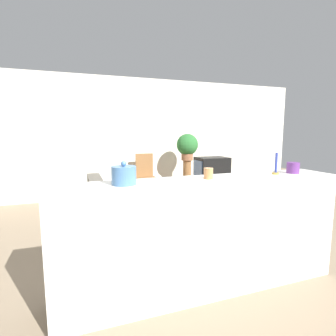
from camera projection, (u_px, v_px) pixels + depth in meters
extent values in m
plane|color=gray|center=(184.00, 263.00, 2.98)|extent=(14.00, 14.00, 0.00)
cube|color=silver|center=(126.00, 138.00, 6.00)|extent=(9.00, 0.06, 2.70)
cube|color=#605B51|center=(121.00, 217.00, 3.96)|extent=(0.86, 1.64, 0.43)
cube|color=#605B51|center=(97.00, 193.00, 3.79)|extent=(0.20, 1.64, 0.35)
cube|color=#605B51|center=(130.00, 229.00, 3.25)|extent=(0.86, 0.16, 0.57)
cube|color=#605B51|center=(114.00, 200.00, 4.64)|extent=(0.86, 0.16, 0.57)
cube|color=olive|center=(211.00, 195.00, 5.12)|extent=(0.91, 0.45, 0.52)
cube|color=black|center=(212.00, 170.00, 5.05)|extent=(0.59, 0.43, 0.48)
cube|color=#4C6B93|center=(198.00, 170.00, 4.95)|extent=(0.02, 0.35, 0.38)
cube|color=olive|center=(147.00, 179.00, 5.76)|extent=(0.44, 0.44, 0.04)
cube|color=olive|center=(144.00, 165.00, 5.91)|extent=(0.40, 0.04, 0.52)
cylinder|color=olive|center=(141.00, 192.00, 5.56)|extent=(0.04, 0.04, 0.44)
cylinder|color=olive|center=(158.00, 191.00, 5.68)|extent=(0.04, 0.04, 0.44)
cylinder|color=olive|center=(137.00, 188.00, 5.91)|extent=(0.04, 0.04, 0.44)
cylinder|color=olive|center=(153.00, 187.00, 6.04)|extent=(0.04, 0.04, 0.44)
cylinder|color=olive|center=(187.00, 179.00, 5.94)|extent=(0.18, 0.18, 0.85)
cylinder|color=#8E5B3D|center=(187.00, 157.00, 5.87)|extent=(0.26, 0.26, 0.15)
sphere|color=#2D7033|center=(187.00, 145.00, 5.83)|extent=(0.48, 0.48, 0.48)
cube|color=white|center=(205.00, 235.00, 2.44)|extent=(2.69, 0.44, 1.06)
cylinder|color=#4C7AAD|center=(124.00, 175.00, 2.11)|extent=(0.20, 0.20, 0.15)
sphere|color=#4C7AAD|center=(124.00, 164.00, 2.10)|extent=(0.04, 0.04, 0.04)
cylinder|color=#C6844C|center=(208.00, 173.00, 2.37)|extent=(0.08, 0.08, 0.10)
cylinder|color=#B7933D|center=(276.00, 173.00, 2.62)|extent=(0.07, 0.07, 0.02)
cylinder|color=#2D3D9E|center=(276.00, 163.00, 2.61)|extent=(0.02, 0.02, 0.20)
cylinder|color=#66337F|center=(293.00, 168.00, 2.69)|extent=(0.12, 0.12, 0.11)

